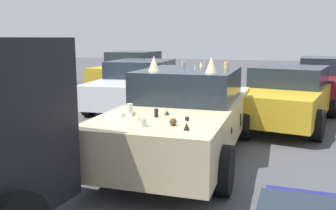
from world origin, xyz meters
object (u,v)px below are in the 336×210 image
object	(u,v)px
parked_sedan_row_back_center	(328,81)
parked_sedan_near_right	(29,71)
parked_sedan_near_left	(139,84)
parked_sedan_behind_right	(287,95)
art_car_decorated	(186,114)
parked_sedan_behind_left	(133,71)

from	to	relation	value
parked_sedan_row_back_center	parked_sedan_near_right	size ratio (longest dim) A/B	0.93
parked_sedan_near_left	parked_sedan_behind_right	world-z (taller)	parked_sedan_near_left
parked_sedan_near_right	parked_sedan_near_left	xyz separation A→B (m)	(-2.68, -5.77, -0.01)
art_car_decorated	parked_sedan_near_left	size ratio (longest dim) A/B	1.02
art_car_decorated	parked_sedan_behind_right	xyz separation A→B (m)	(3.14, -1.75, -0.06)
parked_sedan_row_back_center	art_car_decorated	bearing A→B (deg)	-21.61
parked_sedan_behind_left	parked_sedan_near_right	bearing A→B (deg)	-72.25
parked_sedan_row_back_center	parked_sedan_behind_right	world-z (taller)	parked_sedan_row_back_center
parked_sedan_behind_left	parked_sedan_near_left	bearing A→B (deg)	28.47
parked_sedan_behind_right	art_car_decorated	bearing A→B (deg)	-16.79
parked_sedan_behind_right	parked_sedan_behind_left	xyz separation A→B (m)	(4.63, 5.82, 0.06)
parked_sedan_row_back_center	parked_sedan_near_left	world-z (taller)	parked_sedan_row_back_center
parked_sedan_near_left	parked_sedan_behind_right	xyz separation A→B (m)	(-0.97, -4.19, -0.02)
parked_sedan_row_back_center	parked_sedan_near_right	bearing A→B (deg)	-88.97
art_car_decorated	parked_sedan_near_right	xyz separation A→B (m)	(6.78, 8.21, -0.02)
art_car_decorated	parked_sedan_near_left	world-z (taller)	art_car_decorated
parked_sedan_row_back_center	parked_sedan_behind_right	bearing A→B (deg)	-18.19
parked_sedan_behind_right	parked_sedan_behind_left	distance (m)	7.43
parked_sedan_behind_right	parked_sedan_behind_left	bearing A→B (deg)	-116.09
art_car_decorated	parked_sedan_behind_right	world-z (taller)	art_car_decorated
parked_sedan_near_right	parked_sedan_behind_left	bearing A→B (deg)	-88.27
parked_sedan_near_left	parked_sedan_row_back_center	bearing A→B (deg)	106.43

